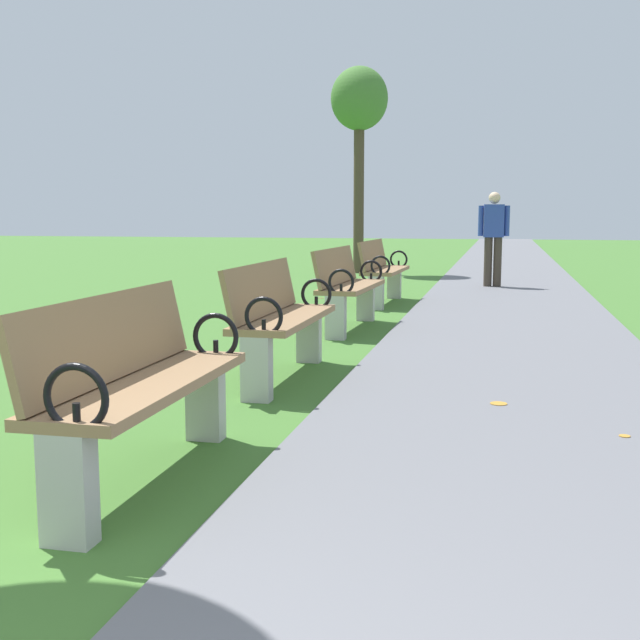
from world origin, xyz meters
The scene contains 8 objects.
paved_walkway centered at (1.26, 18.00, 0.01)m, with size 2.51×44.00×0.02m, color slate.
park_bench_2 centered at (-0.50, 2.74, 0.49)m, with size 0.48×1.60×0.90m.
park_bench_3 centered at (-0.50, 5.17, 0.49)m, with size 0.48×1.60×0.90m.
park_bench_4 centered at (-0.50, 7.91, 0.49)m, with size 0.53×1.62×0.90m.
park_bench_5 centered at (-0.50, 10.49, 0.49)m, with size 0.52×1.61×0.90m.
tree_2 centered at (-1.88, 16.22, 3.52)m, with size 1.20×1.20×4.34m.
pedestrian_walking centered at (0.99, 13.38, 0.93)m, with size 0.53×0.24×1.62m.
scattered_leaves centered at (-0.34, 8.62, 0.01)m, with size 4.47×8.98×0.02m.
Camera 1 is at (1.16, -0.63, 1.27)m, focal length 44.44 mm.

